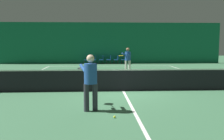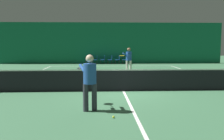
% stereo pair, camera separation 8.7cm
% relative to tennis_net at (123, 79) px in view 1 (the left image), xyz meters
% --- Properties ---
extents(ground_plane, '(60.00, 60.00, 0.00)m').
position_rel_tennis_net_xyz_m(ground_plane, '(0.00, 0.00, -0.51)').
color(ground_plane, '#3D704C').
extents(backdrop_curtain, '(23.00, 0.12, 4.15)m').
position_rel_tennis_net_xyz_m(backdrop_curtain, '(0.00, 14.80, 1.57)').
color(backdrop_curtain, '#146042').
rests_on(backdrop_curtain, ground).
extents(court_line_baseline_far, '(11.00, 0.10, 0.00)m').
position_rel_tennis_net_xyz_m(court_line_baseline_far, '(0.00, 11.90, -0.51)').
color(court_line_baseline_far, white).
rests_on(court_line_baseline_far, ground).
extents(court_line_service_far, '(8.25, 0.10, 0.00)m').
position_rel_tennis_net_xyz_m(court_line_service_far, '(0.00, 6.40, -0.51)').
color(court_line_service_far, white).
rests_on(court_line_service_far, ground).
extents(court_line_centre, '(0.10, 12.80, 0.00)m').
position_rel_tennis_net_xyz_m(court_line_centre, '(0.00, 0.00, -0.51)').
color(court_line_centre, white).
rests_on(court_line_centre, ground).
extents(tennis_net, '(12.00, 0.10, 1.07)m').
position_rel_tennis_net_xyz_m(tennis_net, '(0.00, 0.00, 0.00)').
color(tennis_net, black).
rests_on(tennis_net, ground).
extents(player_near, '(0.76, 1.42, 1.73)m').
position_rel_tennis_net_xyz_m(player_near, '(-1.33, -3.09, 0.50)').
color(player_near, '#2D2D38').
rests_on(player_near, ground).
extents(player_far, '(1.06, 1.36, 1.75)m').
position_rel_tennis_net_xyz_m(player_far, '(0.99, 6.86, 0.51)').
color(player_far, beige).
rests_on(player_far, ground).
extents(courtside_chair_0, '(0.44, 0.44, 0.84)m').
position_rel_tennis_net_xyz_m(courtside_chair_0, '(-2.20, 14.25, -0.03)').
color(courtside_chair_0, '#2D2D2D').
rests_on(courtside_chair_0, ground).
extents(courtside_chair_1, '(0.44, 0.44, 0.84)m').
position_rel_tennis_net_xyz_m(courtside_chair_1, '(-1.45, 14.25, -0.03)').
color(courtside_chair_1, '#2D2D2D').
rests_on(courtside_chair_1, ground).
extents(courtside_chair_2, '(0.44, 0.44, 0.84)m').
position_rel_tennis_net_xyz_m(courtside_chair_2, '(-0.71, 14.25, -0.03)').
color(courtside_chair_2, '#2D2D2D').
rests_on(courtside_chair_2, ground).
extents(courtside_chair_3, '(0.44, 0.44, 0.84)m').
position_rel_tennis_net_xyz_m(courtside_chair_3, '(0.03, 14.25, -0.03)').
color(courtside_chair_3, '#2D2D2D').
rests_on(courtside_chair_3, ground).
extents(courtside_chair_4, '(0.44, 0.44, 0.84)m').
position_rel_tennis_net_xyz_m(courtside_chair_4, '(0.77, 14.25, -0.03)').
color(courtside_chair_4, '#2D2D2D').
rests_on(courtside_chair_4, ground).
extents(courtside_chair_5, '(0.44, 0.44, 0.84)m').
position_rel_tennis_net_xyz_m(courtside_chair_5, '(1.52, 14.25, -0.03)').
color(courtside_chair_5, '#2D2D2D').
rests_on(courtside_chair_5, ground).
extents(tennis_ball, '(0.07, 0.07, 0.07)m').
position_rel_tennis_net_xyz_m(tennis_ball, '(-0.64, -3.91, -0.48)').
color(tennis_ball, '#D1DB33').
rests_on(tennis_ball, ground).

